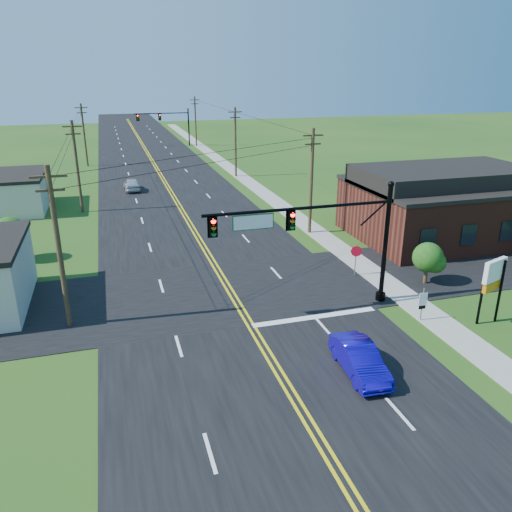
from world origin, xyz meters
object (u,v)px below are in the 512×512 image
object	(u,v)px
signal_mast_far	(165,121)
stop_sign	(356,254)
route_sign	(423,302)
signal_mast_main	(317,234)
blue_car	(359,360)

from	to	relation	value
signal_mast_far	stop_sign	size ratio (longest dim) A/B	4.92
route_sign	signal_mast_main	bearing A→B (deg)	150.16
blue_car	signal_mast_main	bearing A→B (deg)	88.93
signal_mast_main	blue_car	xyz separation A→B (m)	(-0.56, -6.79, -4.04)
blue_car	stop_sign	world-z (taller)	stop_sign
signal_mast_main	signal_mast_far	world-z (taller)	same
route_sign	signal_mast_far	bearing A→B (deg)	94.83
stop_sign	signal_mast_main	bearing A→B (deg)	-119.17
signal_mast_far	stop_sign	bearing A→B (deg)	-86.10
signal_mast_main	stop_sign	distance (m)	6.94
signal_mast_far	blue_car	size ratio (longest dim) A/B	2.56
route_sign	stop_sign	size ratio (longest dim) A/B	0.92
signal_mast_far	route_sign	world-z (taller)	signal_mast_far
signal_mast_main	stop_sign	size ratio (longest dim) A/B	5.07
signal_mast_far	blue_car	xyz separation A→B (m)	(-0.66, -78.79, -3.84)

